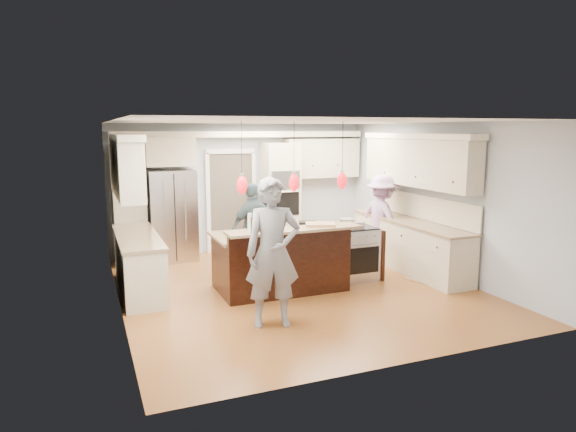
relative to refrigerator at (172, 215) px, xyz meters
name	(u,v)px	position (x,y,z in m)	size (l,w,h in m)	color
ground_plane	(296,288)	(1.55, -2.64, -0.90)	(6.00, 6.00, 0.00)	#A1602C
room_shell	(296,178)	(1.55, -2.64, 0.92)	(5.54, 6.04, 2.72)	#B2BCC6
refrigerator	(172,215)	(0.00, 0.00, 0.00)	(0.90, 0.70, 1.80)	#B7B7BC
oven_column	(280,197)	(2.30, 0.03, 0.25)	(0.72, 0.69, 2.30)	beige
back_upper_cabinets	(210,175)	(0.80, 0.12, 0.77)	(5.30, 0.61, 2.54)	beige
right_counter_run	(412,213)	(3.99, -2.34, 0.16)	(0.64, 3.10, 2.51)	beige
left_cabinets	(134,227)	(-0.89, -1.84, 0.16)	(0.64, 2.30, 2.51)	beige
kitchen_island	(280,260)	(1.30, -2.57, -0.42)	(2.10, 1.46, 1.12)	black
island_range	(354,253)	(2.71, -2.49, -0.44)	(0.82, 0.71, 0.92)	#B7B7BC
pendant_lights	(294,183)	(1.30, -3.15, 0.90)	(1.75, 0.15, 1.03)	black
person_bar_end	(273,253)	(0.65, -4.00, 0.09)	(0.72, 0.47, 1.98)	slate
person_far_left	(265,227)	(1.58, -1.04, -0.16)	(0.72, 0.56, 1.48)	navy
person_far_right	(254,228)	(1.22, -1.45, -0.08)	(0.96, 0.40, 1.63)	#465B62
person_range_side	(382,218)	(3.80, -1.65, -0.04)	(1.11, 0.64, 1.72)	#AC88B7
floor_rug	(437,281)	(3.95, -3.20, -0.89)	(0.65, 0.95, 0.01)	#947450
water_bottle	(250,223)	(0.59, -3.22, 0.36)	(0.06, 0.06, 0.28)	silver
beer_bottle_a	(261,223)	(0.75, -3.23, 0.35)	(0.06, 0.06, 0.26)	#44270C
beer_bottle_b	(251,225)	(0.60, -3.23, 0.33)	(0.06, 0.06, 0.22)	#44270C
beer_bottle_c	(266,221)	(0.87, -3.10, 0.35)	(0.06, 0.06, 0.26)	#44270C
drink_can	(261,227)	(0.76, -3.20, 0.29)	(0.07, 0.07, 0.13)	#B7B7BC
cutting_board	(320,224)	(1.76, -3.11, 0.24)	(0.45, 0.32, 0.03)	tan
pot_large	(347,223)	(2.58, -2.47, 0.09)	(0.26, 0.26, 0.15)	#B7B7BC
pot_small	(358,225)	(2.72, -2.61, 0.07)	(0.22, 0.22, 0.11)	#B7B7BC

